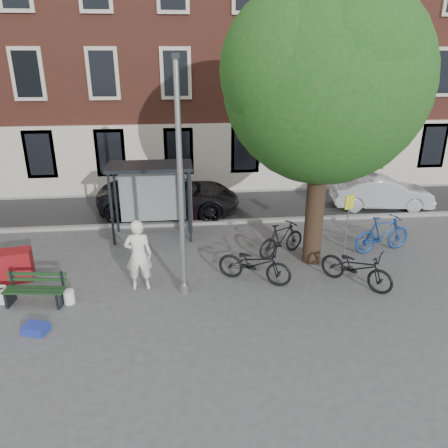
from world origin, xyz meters
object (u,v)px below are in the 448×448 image
bike_a (254,264)px  painter (138,255)px  bus_shelter (162,183)px  notice_sign (348,211)px  bench (36,291)px  bike_c (356,267)px  car_silver (381,193)px  red_stand (15,265)px  bike_d (281,239)px  lamppost (181,195)px  car_dark (170,195)px  bike_b (383,234)px

bike_a → painter: bearing=117.7°
bus_shelter → notice_sign: (5.84, -2.20, -0.45)m
bus_shelter → bench: bus_shelter is taller
bike_c → notice_sign: (0.44, 2.02, 0.91)m
car_silver → red_stand: bearing=118.1°
bike_d → bench: bearing=77.9°
painter → lamppost: bearing=162.2°
bike_a → car_dark: 6.44m
bus_shelter → painter: size_ratio=1.41×
bike_d → red_stand: size_ratio=2.04×
bike_b → red_stand: bike_b is taller
bike_d → red_stand: 7.98m
lamppost → bus_shelter: (-0.61, 4.11, -0.87)m
bike_c → notice_sign: size_ratio=1.06×
bench → bike_a: 5.87m
bike_c → bike_b: bearing=6.7°
car_dark → car_silver: 8.77m
bike_a → car_dark: bearing=49.0°
bike_d → car_dark: (-3.58, 4.31, 0.22)m
painter → bike_c: (5.99, -0.46, -0.46)m
lamppost → notice_sign: (5.23, 1.91, -1.32)m
notice_sign → bike_c: bearing=-125.9°
bus_shelter → bike_b: (7.11, -2.13, -1.30)m
lamppost → car_dark: bearing=93.8°
bike_a → red_stand: size_ratio=2.39×
car_silver → notice_sign: bearing=151.1°
bike_c → car_silver: bearing=16.3°
bus_shelter → red_stand: 5.28m
painter → car_silver: painter is taller
bus_shelter → red_stand: size_ratio=3.17×
lamppost → red_stand: size_ratio=6.79×
painter → car_silver: size_ratio=0.50×
bike_b → painter: bearing=89.8°
red_stand → notice_sign: notice_sign is taller
bench → car_dark: size_ratio=0.29×
car_dark → red_stand: size_ratio=6.19×
bike_b → red_stand: size_ratio=2.27×
painter → notice_sign: (6.43, 1.56, 0.45)m
car_dark → bike_c: bearing=-138.0°
lamppost → bike_a: size_ratio=2.84×
bench → notice_sign: size_ratio=0.80×
notice_sign → bench: bearing=169.5°
bike_b → notice_sign: size_ratio=1.02×
red_stand → notice_sign: (10.01, 0.69, 1.02)m
car_dark → car_silver: size_ratio=1.37×
car_silver → lamppost: bearing=133.8°
painter → bike_a: (3.20, 0.05, -0.45)m
bike_a → car_dark: car_dark is taller
lamppost → bus_shelter: size_ratio=2.14×
car_dark → car_silver: bearing=-88.3°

